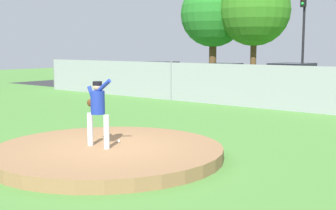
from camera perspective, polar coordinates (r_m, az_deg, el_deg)
ground_plane at (r=15.23m, az=9.02°, el=-2.40°), size 80.00×80.00×0.00m
asphalt_strip at (r=22.94m, az=19.67°, el=0.50°), size 44.00×7.00×0.01m
pitchers_mound at (r=10.53m, az=-7.57°, el=-5.95°), size 5.29×5.29×0.27m
pitcher_youth at (r=10.33m, az=-8.89°, el=-0.21°), size 0.82×0.32×1.58m
baseball at (r=10.87m, az=-6.27°, el=-4.57°), size 0.07×0.07×0.07m
chainlink_fence at (r=18.67m, az=15.21°, el=2.04°), size 30.48×0.07×1.93m
parked_car_red at (r=28.76m, az=-1.39°, el=3.77°), size 1.98×4.39×1.65m
parked_car_champagne at (r=25.49m, az=6.40°, el=3.32°), size 1.90×4.70×1.65m
parked_car_burgundy at (r=23.83m, az=15.35°, el=2.90°), size 1.93×4.25×1.76m
traffic_cone_orange at (r=22.08m, az=7.20°, el=1.29°), size 0.40×0.40×0.55m
traffic_light_near at (r=27.51m, az=16.70°, el=9.71°), size 0.28×0.46×5.73m
tree_broad_left at (r=35.53m, az=5.73°, el=11.32°), size 5.04×5.04×7.63m
tree_broad_right at (r=34.10m, az=10.85°, el=11.70°), size 5.24×5.24×7.89m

